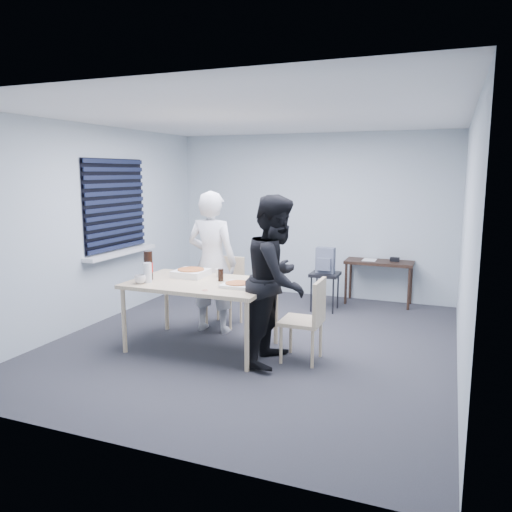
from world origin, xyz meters
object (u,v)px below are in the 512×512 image
at_px(dining_table, 201,287).
at_px(side_table, 379,266).
at_px(chair_far, 227,286).
at_px(person_black, 277,280).
at_px(backpack, 325,261).
at_px(person_white, 212,262).
at_px(stool, 325,280).
at_px(mug_a, 140,279).
at_px(chair_right, 309,315).
at_px(mug_b, 219,273).
at_px(soda_bottle, 148,266).

distance_m(dining_table, side_table, 3.15).
height_order(chair_far, person_black, person_black).
xyz_separation_m(chair_far, side_table, (1.74, 1.74, 0.08)).
bearing_deg(backpack, person_white, -139.91).
relative_size(side_table, stool, 1.81).
xyz_separation_m(person_black, mug_a, (-1.50, -0.27, -0.06)).
height_order(backpack, mug_a, backpack).
relative_size(dining_table, chair_right, 1.79).
bearing_deg(stool, mug_b, -116.27).
height_order(dining_table, mug_b, mug_b).
bearing_deg(person_white, mug_b, 129.48).
distance_m(mug_b, soda_bottle, 0.82).
xyz_separation_m(chair_far, stool, (1.06, 1.11, -0.07)).
xyz_separation_m(stool, backpack, (0.00, -0.01, 0.29)).
bearing_deg(chair_far, chair_right, -33.43).
height_order(chair_far, soda_bottle, soda_bottle).
xyz_separation_m(chair_far, soda_bottle, (-0.48, -1.08, 0.42)).
bearing_deg(backpack, stool, 77.32).
xyz_separation_m(chair_right, mug_b, (-1.18, 0.28, 0.31)).
bearing_deg(chair_right, person_white, 158.19).
height_order(chair_right, backpack, backpack).
relative_size(chair_far, chair_right, 1.00).
bearing_deg(soda_bottle, backpack, 54.80).
relative_size(person_white, person_black, 1.00).
relative_size(chair_right, mug_b, 8.90).
distance_m(dining_table, soda_bottle, 0.66).
bearing_deg(backpack, side_table, 31.08).
xyz_separation_m(side_table, soda_bottle, (-2.21, -2.83, 0.35)).
height_order(chair_right, mug_a, chair_right).
bearing_deg(person_black, side_table, -13.86).
height_order(person_white, side_table, person_white).
bearing_deg(soda_bottle, stool, 54.94).
bearing_deg(mug_a, mug_b, 45.31).
bearing_deg(backpack, person_black, -102.82).
bearing_deg(mug_a, person_black, 10.04).
distance_m(person_white, backpack, 1.82).
bearing_deg(dining_table, person_black, -3.86).
relative_size(chair_far, person_black, 0.50).
relative_size(person_black, backpack, 4.78).
bearing_deg(chair_far, stool, 46.28).
height_order(person_white, mug_b, person_white).
bearing_deg(side_table, person_black, -103.86).
xyz_separation_m(side_table, backpack, (-0.68, -0.65, 0.14)).
distance_m(person_black, backpack, 2.12).
bearing_deg(person_black, person_white, 58.08).
bearing_deg(dining_table, side_table, 59.36).
bearing_deg(chair_far, backpack, 45.99).
bearing_deg(backpack, mug_b, -129.10).
height_order(chair_far, person_white, person_white).
bearing_deg(person_white, chair_far, -95.96).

